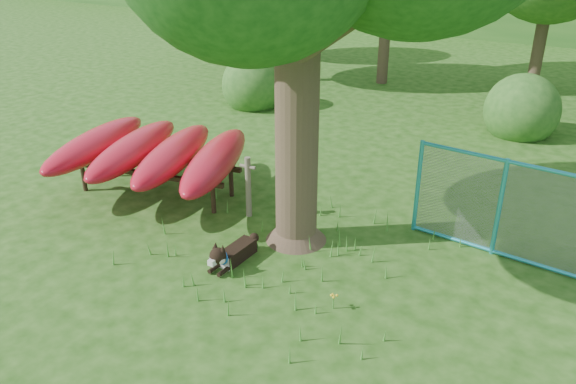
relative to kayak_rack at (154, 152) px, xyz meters
The scene contains 8 objects.
ground 3.55m from the kayak_rack, 28.17° to the right, with size 80.00×80.00×0.00m, color #1A440D.
wooden_post 2.06m from the kayak_rack, ahead, with size 0.30×0.11×1.11m.
kayak_rack is the anchor object (origin of this frame).
husky_dog 3.09m from the kayak_rack, 24.42° to the right, with size 0.27×1.09×0.48m.
fence_section 6.10m from the kayak_rack, 11.19° to the left, with size 2.71×0.25×2.64m.
wildflower_clump 4.83m from the kayak_rack, 17.03° to the right, with size 0.11×0.10×0.23m.
shrub_left 6.25m from the kayak_rack, 108.45° to the left, with size 1.80×1.80×1.80m, color #27591C.
shrub_mid 8.97m from the kayak_rack, 55.63° to the left, with size 1.80×1.80×1.80m, color #27591C.
Camera 1 is at (4.33, -5.26, 4.55)m, focal length 35.00 mm.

